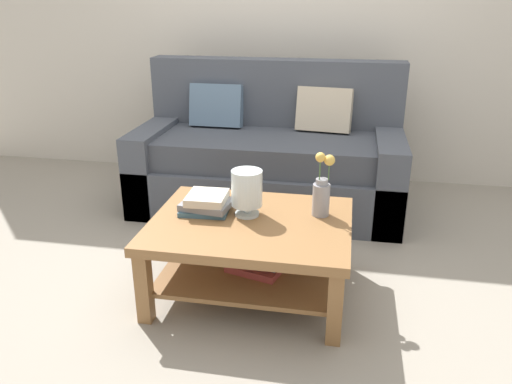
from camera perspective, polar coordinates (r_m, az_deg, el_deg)
The scene contains 7 objects.
ground_plane at distance 3.15m, azimuth -0.73°, elevation -7.31°, with size 10.00×10.00×0.00m, color gray.
back_wall at distance 4.40m, azimuth 3.64°, elevation 19.26°, with size 6.40×0.12×2.70m, color beige.
couch at distance 3.80m, azimuth 1.49°, elevation 3.80°, with size 1.93×0.90×1.06m.
coffee_table at distance 2.67m, azimuth -0.53°, elevation -5.56°, with size 1.03×0.82×0.43m.
book_stack_main at distance 2.71m, azimuth -5.62°, elevation -1.26°, with size 0.28×0.23×0.10m.
glass_hurricane_vase at distance 2.62m, azimuth -1.04°, elevation 0.27°, with size 0.16×0.16×0.25m.
flower_pitcher at distance 2.65m, azimuth 7.43°, elevation 0.17°, with size 0.11×0.10×0.35m.
Camera 1 is at (0.55, -2.71, 1.52)m, focal length 35.43 mm.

